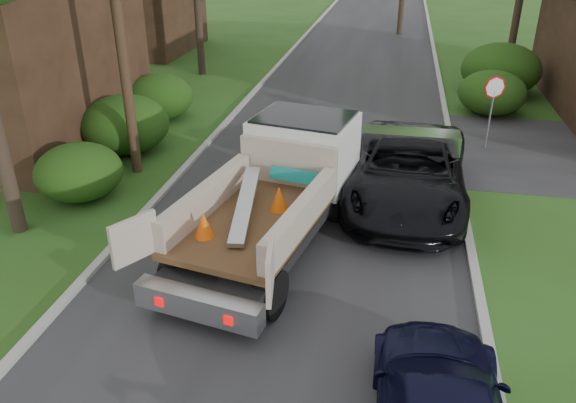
% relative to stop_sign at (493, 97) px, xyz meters
% --- Properties ---
extents(ground, '(120.00, 120.00, 0.00)m').
position_rel_stop_sign_xyz_m(ground, '(-5.20, -9.00, -1.78)').
color(ground, '#294D16').
rests_on(ground, ground).
extents(road, '(8.00, 90.00, 0.02)m').
position_rel_stop_sign_xyz_m(road, '(-5.20, 1.00, -1.77)').
color(road, '#28282B').
rests_on(road, ground).
extents(curb_left, '(0.20, 90.00, 0.12)m').
position_rel_stop_sign_xyz_m(curb_left, '(-9.30, 1.00, -1.72)').
color(curb_left, '#9E9E99').
rests_on(curb_left, ground).
extents(curb_right, '(0.20, 90.00, 0.12)m').
position_rel_stop_sign_xyz_m(curb_right, '(-1.10, 1.00, -1.72)').
color(curb_right, '#9E9E99').
rests_on(curb_right, ground).
extents(stop_sign, '(0.71, 0.32, 2.48)m').
position_rel_stop_sign_xyz_m(stop_sign, '(0.00, 0.00, 0.00)').
color(stop_sign, slate).
rests_on(stop_sign, ground).
extents(hedge_left_a, '(2.34, 2.34, 1.53)m').
position_rel_stop_sign_xyz_m(hedge_left_a, '(-11.40, -6.00, -1.01)').
color(hedge_left_a, '#1A420F').
rests_on(hedge_left_a, ground).
extents(hedge_left_b, '(2.86, 2.86, 1.87)m').
position_rel_stop_sign_xyz_m(hedge_left_b, '(-11.70, -2.50, -0.84)').
color(hedge_left_b, '#1A420F').
rests_on(hedge_left_b, ground).
extents(hedge_left_c, '(2.60, 2.60, 1.70)m').
position_rel_stop_sign_xyz_m(hedge_left_c, '(-12.00, 1.00, -0.93)').
color(hedge_left_c, '#1A420F').
rests_on(hedge_left_c, ground).
extents(hedge_right_a, '(2.60, 2.60, 1.70)m').
position_rel_stop_sign_xyz_m(hedge_right_a, '(0.60, 4.00, -0.93)').
color(hedge_right_a, '#1A420F').
rests_on(hedge_right_a, ground).
extents(hedge_right_b, '(3.38, 3.38, 2.21)m').
position_rel_stop_sign_xyz_m(hedge_right_b, '(1.30, 7.00, -0.67)').
color(hedge_right_b, '#1A420F').
rests_on(hedge_right_b, ground).
extents(flatbed_truck, '(4.04, 7.15, 2.56)m').
position_rel_stop_sign_xyz_m(flatbed_truck, '(-5.53, -6.69, -0.38)').
color(flatbed_truck, black).
rests_on(flatbed_truck, ground).
extents(black_pickup, '(3.32, 6.64, 1.81)m').
position_rel_stop_sign_xyz_m(black_pickup, '(-2.60, -4.50, -0.87)').
color(black_pickup, black).
rests_on(black_pickup, ground).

